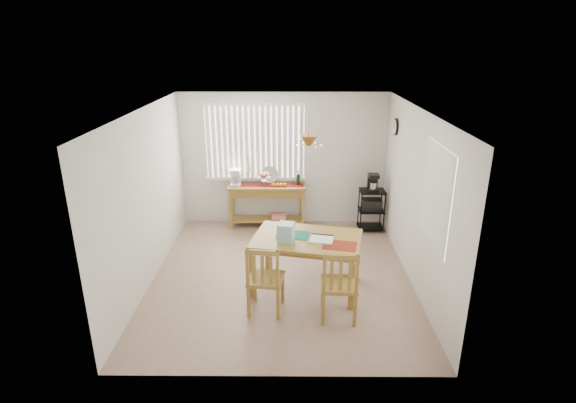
{
  "coord_description": "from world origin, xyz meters",
  "views": [
    {
      "loc": [
        0.15,
        -6.27,
        3.54
      ],
      "look_at": [
        0.1,
        0.55,
        1.05
      ],
      "focal_mm": 28.0,
      "sensor_mm": 36.0,
      "label": 1
    }
  ],
  "objects_px": {
    "sideboard": "(267,196)",
    "dining_table": "(307,244)",
    "wire_cart": "(371,206)",
    "chair_right": "(339,285)",
    "cart_items": "(373,183)",
    "chair_left": "(265,279)"
  },
  "relations": [
    {
      "from": "sideboard",
      "to": "wire_cart",
      "type": "height_order",
      "value": "sideboard"
    },
    {
      "from": "sideboard",
      "to": "wire_cart",
      "type": "distance_m",
      "value": 2.03
    },
    {
      "from": "dining_table",
      "to": "chair_right",
      "type": "bearing_deg",
      "value": -63.34
    },
    {
      "from": "wire_cart",
      "to": "dining_table",
      "type": "xyz_separation_m",
      "value": [
        -1.32,
        -2.18,
        0.24
      ]
    },
    {
      "from": "chair_right",
      "to": "wire_cart",
      "type": "bearing_deg",
      "value": 72.86
    },
    {
      "from": "chair_right",
      "to": "dining_table",
      "type": "bearing_deg",
      "value": 116.66
    },
    {
      "from": "wire_cart",
      "to": "dining_table",
      "type": "relative_size",
      "value": 0.48
    },
    {
      "from": "cart_items",
      "to": "sideboard",
      "type": "bearing_deg",
      "value": 174.99
    },
    {
      "from": "sideboard",
      "to": "chair_right",
      "type": "bearing_deg",
      "value": -70.9
    },
    {
      "from": "sideboard",
      "to": "cart_items",
      "type": "bearing_deg",
      "value": -5.01
    },
    {
      "from": "wire_cart",
      "to": "chair_right",
      "type": "distance_m",
      "value": 3.12
    },
    {
      "from": "chair_left",
      "to": "dining_table",
      "type": "bearing_deg",
      "value": 47.34
    },
    {
      "from": "cart_items",
      "to": "chair_left",
      "type": "distance_m",
      "value": 3.43
    },
    {
      "from": "cart_items",
      "to": "chair_right",
      "type": "height_order",
      "value": "cart_items"
    },
    {
      "from": "chair_right",
      "to": "cart_items",
      "type": "bearing_deg",
      "value": 72.9
    },
    {
      "from": "sideboard",
      "to": "dining_table",
      "type": "height_order",
      "value": "sideboard"
    },
    {
      "from": "chair_left",
      "to": "chair_right",
      "type": "xyz_separation_m",
      "value": [
        0.98,
        -0.17,
        0.01
      ]
    },
    {
      "from": "sideboard",
      "to": "chair_right",
      "type": "xyz_separation_m",
      "value": [
        1.1,
        -3.16,
        -0.13
      ]
    },
    {
      "from": "sideboard",
      "to": "dining_table",
      "type": "relative_size",
      "value": 0.88
    },
    {
      "from": "sideboard",
      "to": "chair_left",
      "type": "relative_size",
      "value": 1.49
    },
    {
      "from": "cart_items",
      "to": "chair_right",
      "type": "relative_size",
      "value": 0.32
    },
    {
      "from": "cart_items",
      "to": "chair_left",
      "type": "bearing_deg",
      "value": -123.92
    }
  ]
}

